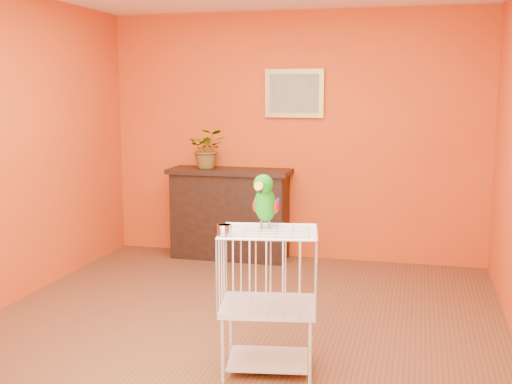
# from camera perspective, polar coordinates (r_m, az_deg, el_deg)

# --- Properties ---
(ground) EXTENTS (4.50, 4.50, 0.00)m
(ground) POSITION_cam_1_polar(r_m,az_deg,el_deg) (4.92, -1.80, -12.12)
(ground) COLOR brown
(ground) RESTS_ON ground
(room_shell) EXTENTS (4.50, 4.50, 4.50)m
(room_shell) POSITION_cam_1_polar(r_m,az_deg,el_deg) (4.60, -1.90, 6.64)
(room_shell) COLOR #D24B13
(room_shell) RESTS_ON ground
(console_cabinet) EXTENTS (1.29, 0.47, 0.96)m
(console_cabinet) POSITION_cam_1_polar(r_m,az_deg,el_deg) (6.84, -2.35, -1.93)
(console_cabinet) COLOR black
(console_cabinet) RESTS_ON ground
(potted_plant) EXTENTS (0.45, 0.49, 0.33)m
(potted_plant) POSITION_cam_1_polar(r_m,az_deg,el_deg) (6.80, -4.40, 3.46)
(potted_plant) COLOR #26722D
(potted_plant) RESTS_ON console_cabinet
(framed_picture) EXTENTS (0.62, 0.04, 0.50)m
(framed_picture) POSITION_cam_1_polar(r_m,az_deg,el_deg) (6.75, 3.42, 8.75)
(framed_picture) COLOR #B0953F
(framed_picture) RESTS_ON room_shell
(birdcage) EXTENTS (0.66, 0.55, 0.91)m
(birdcage) POSITION_cam_1_polar(r_m,az_deg,el_deg) (4.09, 1.11, -9.48)
(birdcage) COLOR silver
(birdcage) RESTS_ON ground
(feed_cup) EXTENTS (0.09, 0.09, 0.06)m
(feed_cup) POSITION_cam_1_polar(r_m,az_deg,el_deg) (3.84, -2.82, -3.37)
(feed_cup) COLOR silver
(feed_cup) RESTS_ON birdcage
(parrot) EXTENTS (0.17, 0.31, 0.35)m
(parrot) POSITION_cam_1_polar(r_m,az_deg,el_deg) (4.01, 0.83, -0.77)
(parrot) COLOR #59544C
(parrot) RESTS_ON birdcage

